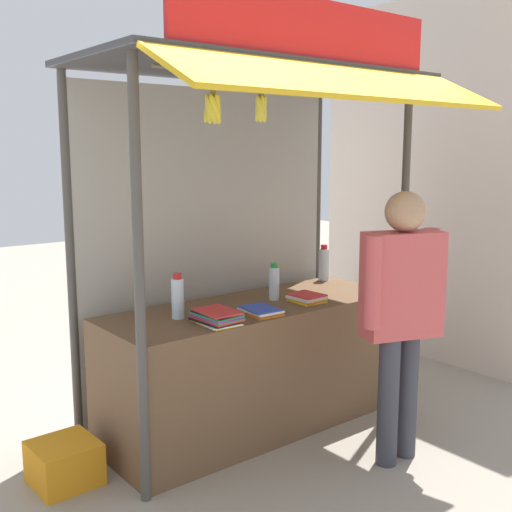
# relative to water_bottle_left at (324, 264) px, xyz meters

# --- Properties ---
(ground_plane) EXTENTS (20.00, 20.00, 0.00)m
(ground_plane) POSITION_rel_water_bottle_left_xyz_m (-0.97, -0.30, -1.05)
(ground_plane) COLOR #9E9384
(stall_counter) EXTENTS (2.26, 0.79, 0.91)m
(stall_counter) POSITION_rel_water_bottle_left_xyz_m (-0.97, -0.30, -0.60)
(stall_counter) COLOR brown
(stall_counter) RESTS_ON ground
(stall_structure) EXTENTS (2.46, 1.68, 2.89)m
(stall_structure) POSITION_rel_water_bottle_left_xyz_m (-0.97, -0.14, 0.72)
(stall_structure) COLOR #4C4742
(stall_structure) RESTS_ON ground
(water_bottle_left) EXTENTS (0.09, 0.09, 0.30)m
(water_bottle_left) POSITION_rel_water_bottle_left_xyz_m (0.00, 0.00, 0.00)
(water_bottle_left) COLOR silver
(water_bottle_left) RESTS_ON stall_counter
(water_bottle_front_right) EXTENTS (0.08, 0.08, 0.30)m
(water_bottle_front_right) POSITION_rel_water_bottle_left_xyz_m (-1.60, -0.27, -0.00)
(water_bottle_front_right) COLOR silver
(water_bottle_front_right) RESTS_ON stall_counter
(water_bottle_far_left) EXTENTS (0.08, 0.08, 0.27)m
(water_bottle_far_left) POSITION_rel_water_bottle_left_xyz_m (-0.78, -0.27, -0.01)
(water_bottle_far_left) COLOR silver
(water_bottle_far_left) RESTS_ON stall_counter
(magazine_stack_far_right) EXTENTS (0.22, 0.25, 0.06)m
(magazine_stack_far_right) POSITION_rel_water_bottle_left_xyz_m (-0.63, -0.46, -0.11)
(magazine_stack_far_right) COLOR yellow
(magazine_stack_far_right) RESTS_ON stall_counter
(magazine_stack_center) EXTENTS (0.25, 0.33, 0.09)m
(magazine_stack_center) POSITION_rel_water_bottle_left_xyz_m (-1.48, -0.54, -0.10)
(magazine_stack_center) COLOR yellow
(magazine_stack_center) RESTS_ON stall_counter
(magazine_stack_rear_center) EXTENTS (0.24, 0.30, 0.04)m
(magazine_stack_rear_center) POSITION_rel_water_bottle_left_xyz_m (-1.11, -0.53, -0.12)
(magazine_stack_rear_center) COLOR orange
(magazine_stack_rear_center) RESTS_ON stall_counter
(banana_bunch_rightmost) EXTENTS (0.12, 0.12, 0.27)m
(banana_bunch_rightmost) POSITION_rel_water_bottle_left_xyz_m (-1.67, -0.80, 1.17)
(banana_bunch_rightmost) COLOR #332D23
(banana_bunch_inner_right) EXTENTS (0.10, 0.10, 0.25)m
(banana_bunch_inner_right) POSITION_rel_water_bottle_left_xyz_m (-1.33, -0.79, 1.19)
(banana_bunch_inner_right) COLOR #332D23
(vendor_person) EXTENTS (0.66, 0.37, 1.75)m
(vendor_person) POSITION_rel_water_bottle_left_xyz_m (-0.59, -1.28, 0.00)
(vendor_person) COLOR #383842
(vendor_person) RESTS_ON ground
(plastic_crate) EXTENTS (0.38, 0.38, 0.26)m
(plastic_crate) POSITION_rel_water_bottle_left_xyz_m (-2.39, -0.23, -0.92)
(plastic_crate) COLOR orange
(plastic_crate) RESTS_ON ground
(neighbour_wall) EXTENTS (0.20, 2.40, 3.40)m
(neighbour_wall) POSITION_rel_water_bottle_left_xyz_m (1.37, 0.00, 0.65)
(neighbour_wall) COLOR beige
(neighbour_wall) RESTS_ON ground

